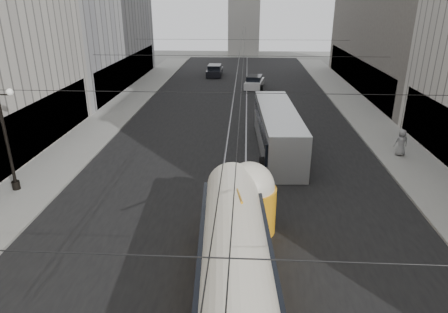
# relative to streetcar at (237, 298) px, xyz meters

# --- Properties ---
(road) EXTENTS (20.00, 85.00, 0.02)m
(road) POSITION_rel_streetcar_xyz_m (-0.50, 24.72, -1.74)
(road) COLOR black
(road) RESTS_ON ground
(sidewalk_left) EXTENTS (4.00, 72.00, 0.15)m
(sidewalk_left) POSITION_rel_streetcar_xyz_m (-12.50, 28.22, -1.66)
(sidewalk_left) COLOR gray
(sidewalk_left) RESTS_ON ground
(sidewalk_right) EXTENTS (4.00, 72.00, 0.15)m
(sidewalk_right) POSITION_rel_streetcar_xyz_m (11.50, 28.22, -1.66)
(sidewalk_right) COLOR gray
(sidewalk_right) RESTS_ON ground
(rail_left) EXTENTS (0.12, 85.00, 0.04)m
(rail_left) POSITION_rel_streetcar_xyz_m (-1.25, 24.72, -1.74)
(rail_left) COLOR gray
(rail_left) RESTS_ON ground
(rail_right) EXTENTS (0.12, 85.00, 0.04)m
(rail_right) POSITION_rel_streetcar_xyz_m (0.25, 24.72, -1.74)
(rail_right) COLOR gray
(rail_right) RESTS_ON ground
(lamppost_left_mid) EXTENTS (1.86, 0.44, 6.37)m
(lamppost_left_mid) POSITION_rel_streetcar_xyz_m (-13.10, 10.22, 2.01)
(lamppost_left_mid) COLOR black
(lamppost_left_mid) RESTS_ON sidewalk_left
(catenary) EXTENTS (25.00, 72.00, 0.23)m
(catenary) POSITION_rel_streetcar_xyz_m (-0.38, 23.71, 4.14)
(catenary) COLOR black
(catenary) RESTS_ON ground
(streetcar) EXTENTS (3.41, 16.23, 3.56)m
(streetcar) POSITION_rel_streetcar_xyz_m (0.00, 0.00, 0.00)
(streetcar) COLOR #F9A015
(streetcar) RESTS_ON ground
(city_bus) EXTENTS (3.09, 12.23, 3.08)m
(city_bus) POSITION_rel_streetcar_xyz_m (2.52, 17.92, -0.05)
(city_bus) COLOR #AEB2B4
(city_bus) RESTS_ON ground
(sedan_white_far) EXTENTS (2.63, 5.00, 1.50)m
(sedan_white_far) POSITION_rel_streetcar_xyz_m (1.20, 40.04, -1.06)
(sedan_white_far) COLOR white
(sedan_white_far) RESTS_ON ground
(sedan_dark_far) EXTENTS (2.12, 5.01, 1.57)m
(sedan_dark_far) POSITION_rel_streetcar_xyz_m (-4.43, 47.98, -1.02)
(sedan_dark_far) COLOR black
(sedan_dark_far) RESTS_ON ground
(pedestrian_sidewalk_right) EXTENTS (0.97, 0.64, 1.89)m
(pedestrian_sidewalk_right) POSITION_rel_streetcar_xyz_m (11.13, 16.98, -0.64)
(pedestrian_sidewalk_right) COLOR gray
(pedestrian_sidewalk_right) RESTS_ON sidewalk_right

